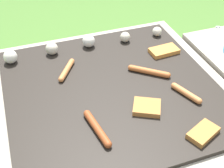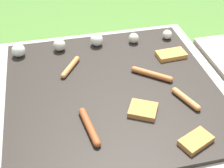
% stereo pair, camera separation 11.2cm
% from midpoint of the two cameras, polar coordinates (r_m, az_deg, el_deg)
% --- Properties ---
extents(ground_plane, '(14.00, 14.00, 0.00)m').
position_cam_midpoint_polar(ground_plane, '(1.50, -2.18, -11.68)').
color(ground_plane, '#47702D').
extents(grill, '(0.94, 0.94, 0.37)m').
position_cam_midpoint_polar(grill, '(1.37, -2.36, -6.83)').
color(grill, '#A89E8C').
rests_on(grill, ground_plane).
extents(sausage_mid_right, '(0.07, 0.14, 0.02)m').
position_cam_midpoint_polar(sausage_mid_right, '(1.22, 10.88, -1.75)').
color(sausage_mid_right, '#C6753D').
rests_on(sausage_mid_right, grill).
extents(sausage_back_left, '(0.15, 0.12, 0.02)m').
position_cam_midpoint_polar(sausage_back_left, '(1.31, 4.36, 2.23)').
color(sausage_back_left, '#B7602D').
rests_on(sausage_back_left, grill).
extents(sausage_front_center, '(0.05, 0.18, 0.03)m').
position_cam_midpoint_polar(sausage_front_center, '(1.07, -5.79, -8.18)').
color(sausage_front_center, '#93421E').
rests_on(sausage_front_center, grill).
extents(sausage_mid_left, '(0.10, 0.13, 0.02)m').
position_cam_midpoint_polar(sausage_mid_left, '(1.34, -10.68, 2.45)').
color(sausage_mid_left, '#C6753D').
rests_on(sausage_mid_left, grill).
extents(bread_slice_center, '(0.13, 0.12, 0.02)m').
position_cam_midpoint_polar(bread_slice_center, '(1.14, 3.61, -4.36)').
color(bread_slice_center, '#B27033').
rests_on(bread_slice_center, grill).
extents(bread_slice_left, '(0.13, 0.10, 0.02)m').
position_cam_midpoint_polar(bread_slice_left, '(1.08, 13.48, -8.82)').
color(bread_slice_left, '#B27033').
rests_on(bread_slice_left, grill).
extents(bread_slice_right, '(0.13, 0.08, 0.02)m').
position_cam_midpoint_polar(bread_slice_right, '(1.45, 7.31, 5.97)').
color(bread_slice_right, '#D18438').
rests_on(bread_slice_right, grill).
extents(mushroom_row, '(0.76, 0.07, 0.06)m').
position_cam_midpoint_polar(mushroom_row, '(1.46, -8.95, 7.04)').
color(mushroom_row, silver).
rests_on(mushroom_row, grill).
extents(fork_utensil, '(0.09, 0.19, 0.01)m').
position_cam_midpoint_polar(fork_utensil, '(1.64, 17.51, 8.46)').
color(fork_utensil, silver).
rests_on(fork_utensil, side_ledge).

